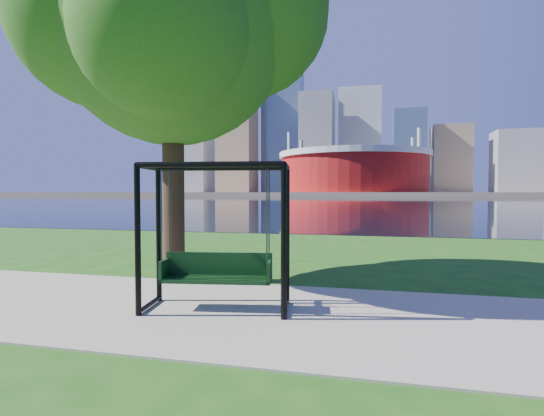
% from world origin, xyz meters
% --- Properties ---
extents(ground, '(900.00, 900.00, 0.00)m').
position_xyz_m(ground, '(0.00, 0.00, 0.00)').
color(ground, '#1E5114').
rests_on(ground, ground).
extents(path, '(120.00, 4.00, 0.03)m').
position_xyz_m(path, '(0.00, -0.50, 0.01)').
color(path, '#9E937F').
rests_on(path, ground).
extents(river, '(900.00, 180.00, 0.02)m').
position_xyz_m(river, '(0.00, 102.00, 0.01)').
color(river, black).
rests_on(river, ground).
extents(far_bank, '(900.00, 228.00, 2.00)m').
position_xyz_m(far_bank, '(0.00, 306.00, 1.00)').
color(far_bank, '#937F60').
rests_on(far_bank, ground).
extents(stadium, '(83.00, 83.00, 32.00)m').
position_xyz_m(stadium, '(-10.00, 235.00, 14.23)').
color(stadium, maroon).
rests_on(stadium, far_bank).
extents(skyline, '(392.00, 66.00, 96.50)m').
position_xyz_m(skyline, '(-4.27, 319.39, 35.89)').
color(skyline, gray).
rests_on(skyline, far_bank).
extents(swing, '(2.42, 1.33, 2.35)m').
position_xyz_m(swing, '(-0.60, -0.43, 1.14)').
color(swing, black).
rests_on(swing, ground).
extents(park_tree, '(6.41, 5.79, 7.97)m').
position_xyz_m(park_tree, '(-2.36, 1.52, 5.53)').
color(park_tree, black).
rests_on(park_tree, ground).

